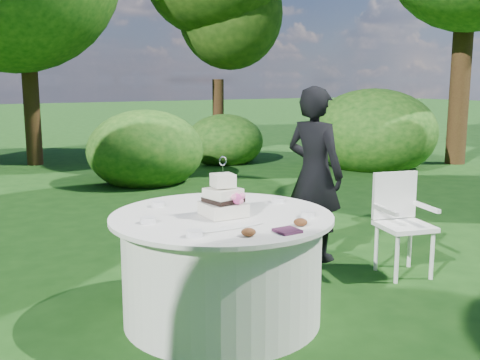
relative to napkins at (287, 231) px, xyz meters
name	(u,v)px	position (x,y,z in m)	size (l,w,h in m)	color
ground	(222,318)	(-0.12, 0.62, -0.78)	(80.00, 80.00, 0.00)	#13390F
napkins	(287,231)	(0.00, 0.00, 0.00)	(0.14, 0.14, 0.02)	#431D38
feather_plume	(232,228)	(-0.25, 0.25, 0.00)	(0.48, 0.07, 0.01)	silver
guest	(314,174)	(1.33, 1.39, 0.04)	(0.60, 0.39, 1.64)	black
table	(222,267)	(-0.12, 0.62, -0.39)	(1.56, 1.56, 0.77)	silver
cake	(223,200)	(-0.13, 0.56, 0.10)	(0.28, 0.29, 0.41)	white
chair	(400,215)	(1.72, 0.67, -0.26)	(0.52, 0.52, 0.89)	white
votives	(219,213)	(-0.16, 0.58, 0.01)	(1.19, 0.96, 0.04)	white
petal_cups	(257,214)	(0.05, 0.41, 0.02)	(0.57, 1.14, 0.05)	#562D16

